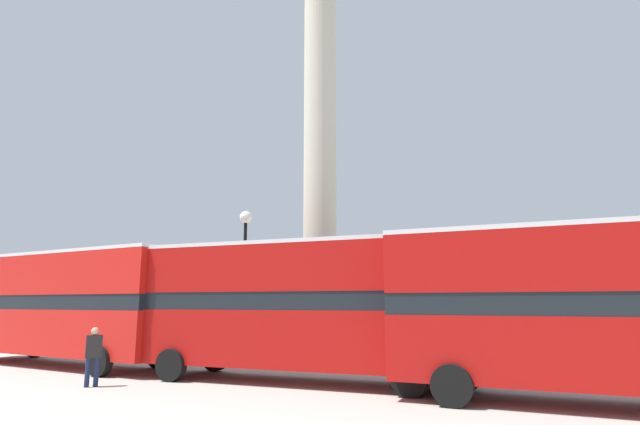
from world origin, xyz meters
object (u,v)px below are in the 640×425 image
(monument_column, at_px, (320,201))
(bus_b, at_px, (618,305))
(bus_a, at_px, (67,303))
(street_lamp, at_px, (245,264))
(bus_c, at_px, (298,304))
(pedestrian_near_lamp, at_px, (93,353))
(equestrian_statue, at_px, (211,317))

(monument_column, height_order, bus_b, monument_column)
(monument_column, bearing_deg, bus_b, -30.14)
(monument_column, distance_m, bus_a, 11.49)
(monument_column, bearing_deg, street_lamp, -119.68)
(bus_a, distance_m, bus_b, 19.13)
(bus_c, xyz_separation_m, street_lamp, (-4.24, 3.05, 1.62))
(monument_column, bearing_deg, bus_c, -69.55)
(bus_b, bearing_deg, bus_c, 175.59)
(street_lamp, bearing_deg, bus_a, -149.64)
(bus_c, xyz_separation_m, pedestrian_near_lamp, (-5.00, -3.46, -1.44))
(bus_c, bearing_deg, bus_a, 177.14)
(monument_column, xyz_separation_m, bus_b, (11.19, -6.50, -4.75))
(monument_column, xyz_separation_m, bus_a, (-7.94, -6.84, -4.70))
(monument_column, xyz_separation_m, equestrian_statue, (-10.51, 5.49, -5.57))
(bus_c, bearing_deg, street_lamp, 138.58)
(monument_column, distance_m, bus_b, 13.78)
(bus_b, relative_size, pedestrian_near_lamp, 6.35)
(bus_c, bearing_deg, monument_column, 104.79)
(pedestrian_near_lamp, bearing_deg, street_lamp, 29.96)
(monument_column, distance_m, pedestrian_near_lamp, 11.88)
(bus_a, bearing_deg, pedestrian_near_lamp, -26.89)
(bus_a, xyz_separation_m, pedestrian_near_lamp, (5.31, -2.96, -1.47))
(bus_a, height_order, bus_c, bus_a)
(equestrian_statue, bearing_deg, monument_column, -59.53)
(bus_c, relative_size, pedestrian_near_lamp, 6.41)
(bus_a, bearing_deg, equestrian_statue, 104.02)
(equestrian_statue, bearing_deg, pedestrian_near_lamp, -94.68)
(bus_b, distance_m, equestrian_statue, 24.80)
(bus_c, bearing_deg, equestrian_statue, 131.76)
(street_lamp, bearing_deg, pedestrian_near_lamp, -96.66)
(street_lamp, xyz_separation_m, pedestrian_near_lamp, (-0.76, -6.51, -3.06))
(monument_column, relative_size, pedestrian_near_lamp, 12.96)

